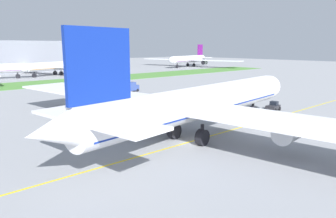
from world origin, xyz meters
The scene contains 11 objects.
ground_plane centered at (0.00, 0.00, 0.00)m, with size 600.00×600.00×0.00m, color gray.
apron_taxi_line centered at (0.00, 0.09, 0.00)m, with size 280.00×0.36×0.01m, color yellow.
grass_median_strip centered at (0.00, 97.01, 0.05)m, with size 320.00×24.00×0.10m, color #4C8438.
airliner_foreground centered at (3.50, 0.74, 5.86)m, with size 58.80×95.21×17.25m.
pushback_tug centered at (33.79, 4.38, 1.00)m, with size 5.70×2.98×2.20m.
ground_crew_wingwalker_port centered at (4.91, 9.59, 0.96)m, with size 0.37×0.52×1.58m.
service_truck_baggage_loader centered at (27.47, 52.99, 1.70)m, with size 6.19×3.07×3.23m.
service_truck_fuel_bowser centered at (41.16, 33.13, 1.42)m, with size 6.00×3.18×2.51m.
parked_airliner_far_right centered at (34.56, 128.86, 4.76)m, with size 38.20×60.71×14.02m.
parked_airliner_far_outer centered at (136.74, 130.91, 5.46)m, with size 49.00×78.89×16.09m.
terminal_building centered at (20.69, 165.72, 9.00)m, with size 135.85×20.00×18.00m, color gray.
Camera 1 is at (-35.56, -34.35, 15.18)m, focal length 34.57 mm.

